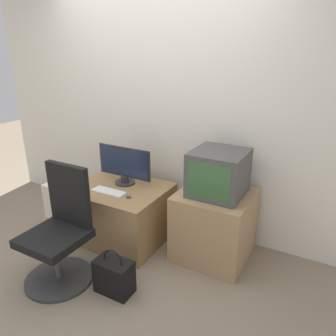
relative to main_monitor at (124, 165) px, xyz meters
name	(u,v)px	position (x,y,z in m)	size (l,w,h in m)	color
ground_plane	(80,283)	(0.14, -0.89, -0.76)	(12.00, 12.00, 0.00)	#7F705B
wall_back	(158,106)	(0.14, 0.44, 0.54)	(4.40, 0.05, 2.60)	silver
desk	(121,212)	(0.01, -0.11, -0.48)	(0.92, 0.75, 0.56)	#937047
side_stand	(214,225)	(0.97, 0.05, -0.43)	(0.65, 0.63, 0.65)	#A37F56
main_monitor	(124,165)	(0.00, 0.00, 0.00)	(0.61, 0.20, 0.39)	#2D2D2D
keyboard	(109,192)	(-0.01, -0.26, -0.19)	(0.34, 0.13, 0.01)	white
mouse	(129,196)	(0.23, -0.26, -0.18)	(0.06, 0.04, 0.03)	#4C4C51
crt_tv	(218,173)	(0.98, 0.05, 0.09)	(0.45, 0.47, 0.40)	#474747
office_chair	(60,236)	(-0.04, -0.87, -0.36)	(0.57, 0.57, 0.99)	#333333
cardboard_box_lower	(60,223)	(-0.62, -0.36, -0.66)	(0.22, 0.19, 0.20)	#D1B27F
cardboard_box_upper	(57,200)	(-0.62, -0.36, -0.38)	(0.21, 0.17, 0.35)	beige
handbag	(114,276)	(0.46, -0.81, -0.61)	(0.31, 0.18, 0.39)	black
book	(52,249)	(-0.44, -0.65, -0.75)	(0.21, 0.16, 0.02)	navy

